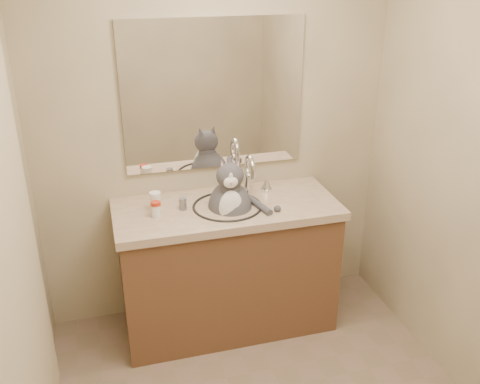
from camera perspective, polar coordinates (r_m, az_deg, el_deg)
name	(u,v)px	position (r m, az deg, el deg)	size (l,w,h in m)	color
room	(284,225)	(2.20, 4.67, -3.55)	(2.22, 2.52, 2.42)	#856D5B
vanity	(227,264)	(3.38, -1.37, -7.66)	(1.34, 0.59, 1.12)	brown
mirror	(214,95)	(3.23, -2.76, 10.25)	(1.10, 0.02, 0.90)	white
shower_curtain	(21,286)	(2.29, -22.33, -9.22)	(0.02, 1.30, 1.93)	beige
cat	(230,206)	(3.16, -1.03, -1.45)	(0.37, 0.35, 0.52)	#4E4E53
pill_bottle_redcap	(156,209)	(3.06, -8.95, -1.82)	(0.06, 0.06, 0.09)	white
pill_bottle_orange	(156,202)	(3.14, -8.99, -1.02)	(0.08, 0.08, 0.11)	white
grey_canister	(183,204)	(3.14, -6.13, -1.24)	(0.05, 0.05, 0.07)	slate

